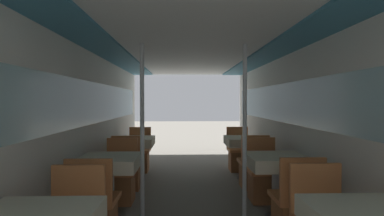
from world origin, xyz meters
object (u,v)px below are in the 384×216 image
object	(u,v)px
dining_table_left_1	(109,165)
support_pole_right_1	(245,131)
chair_right_near_2	(253,171)
chair_right_far_2	(239,157)
chair_left_near_1	(94,215)
chair_right_near_1	(295,213)
chair_left_near_2	(128,172)
dining_table_right_1	(277,164)
dining_table_right_2	(245,143)
chair_left_far_2	(139,158)
dining_table_left_2	(134,144)
support_pole_left_1	(142,132)
chair_left_far_1	(120,182)
chair_right_far_1	(263,181)

from	to	relation	value
dining_table_left_1	support_pole_right_1	xyz separation A→B (m)	(1.62, 0.00, 0.40)
chair_right_near_2	chair_right_far_2	distance (m)	1.21
chair_left_near_1	chair_right_near_1	world-z (taller)	same
chair_left_near_2	support_pole_right_1	world-z (taller)	support_pole_right_1
chair_left_near_2	dining_table_right_1	xyz separation A→B (m)	(2.01, -1.22, 0.36)
dining_table_right_2	chair_right_far_2	bearing A→B (deg)	90.00
dining_table_left_1	chair_left_far_2	distance (m)	2.46
chair_left_far_2	chair_right_near_1	size ratio (longest dim) A/B	1.00
dining_table_left_2	dining_table_right_1	xyz separation A→B (m)	(2.01, -1.83, 0.00)
dining_table_left_1	chair_left_near_2	distance (m)	1.28
chair_left_near_2	dining_table_left_2	bearing A→B (deg)	90.00
chair_right_near_1	support_pole_right_1	xyz separation A→B (m)	(-0.39, 0.61, 0.77)
chair_right_far_2	dining_table_left_2	bearing A→B (deg)	16.76
chair_left_near_1	chair_right_near_2	bearing A→B (deg)	42.32
dining_table_left_1	chair_right_near_2	world-z (taller)	chair_right_near_2
dining_table_left_1	support_pole_left_1	distance (m)	0.56
chair_left_far_1	chair_right_near_2	distance (m)	2.10
support_pole_right_1	chair_right_far_2	xyz separation A→B (m)	(0.39, 2.43, -0.77)
chair_right_near_1	chair_left_far_2	bearing A→B (deg)	123.47
support_pole_left_1	support_pole_right_1	world-z (taller)	same
chair_left_near_2	chair_right_near_1	xyz separation A→B (m)	(2.01, -1.83, 0.00)
support_pole_right_1	support_pole_left_1	bearing A→B (deg)	180.00
chair_right_near_1	chair_right_near_2	world-z (taller)	same
chair_left_far_1	dining_table_right_2	xyz separation A→B (m)	(2.01, 1.22, 0.36)
chair_left_far_2	dining_table_right_2	bearing A→B (deg)	163.24
dining_table_left_1	chair_right_far_2	xyz separation A→B (m)	(2.01, 2.43, -0.36)
dining_table_left_2	dining_table_right_1	world-z (taller)	same
chair_left_far_2	chair_right_near_1	bearing A→B (deg)	123.47
dining_table_left_2	dining_table_right_2	world-z (taller)	same
chair_left_far_2	chair_right_near_1	distance (m)	3.64
dining_table_right_1	chair_right_near_1	bearing A→B (deg)	-90.00
support_pole_right_1	dining_table_right_1	bearing A→B (deg)	0.00
chair_right_near_2	chair_right_far_2	size ratio (longest dim) A/B	1.00
support_pole_left_1	chair_left_far_2	xyz separation A→B (m)	(-0.39, 2.43, -0.77)
support_pole_left_1	dining_table_left_2	distance (m)	1.91
dining_table_right_1	chair_left_near_1	bearing A→B (deg)	-163.24
dining_table_right_1	support_pole_right_1	bearing A→B (deg)	180.00
support_pole_right_1	chair_left_near_1	bearing A→B (deg)	-159.49
chair_left_far_2	chair_right_far_1	distance (m)	2.72
dining_table_left_1	chair_right_far_1	size ratio (longest dim) A/B	0.86
chair_right_near_1	support_pole_right_1	bearing A→B (deg)	122.93
dining_table_right_1	support_pole_right_1	distance (m)	0.56
dining_table_left_1	chair_right_near_2	xyz separation A→B (m)	(2.01, 1.22, -0.36)
dining_table_right_1	chair_right_far_1	world-z (taller)	chair_right_far_1
chair_left_far_1	support_pole_right_1	bearing A→B (deg)	159.49
chair_left_near_1	dining_table_right_1	size ratio (longest dim) A/B	1.16
chair_left_far_2	dining_table_right_2	xyz separation A→B (m)	(2.01, -0.61, 0.36)
chair_left_near_2	chair_right_near_2	world-z (taller)	same
chair_left_far_2	support_pole_right_1	distance (m)	3.02
chair_right_far_1	support_pole_right_1	bearing A→B (deg)	57.07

